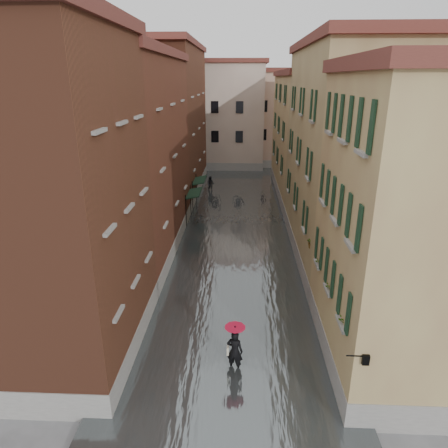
# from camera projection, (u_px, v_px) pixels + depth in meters

# --- Properties ---
(ground) EXTENTS (120.00, 120.00, 0.00)m
(ground) POSITION_uv_depth(u_px,v_px,m) (232.00, 325.00, 19.36)
(ground) COLOR #57575A
(ground) RESTS_ON ground
(floodwater) EXTENTS (10.00, 60.00, 0.20)m
(floodwater) POSITION_uv_depth(u_px,v_px,m) (236.00, 229.00, 31.52)
(floodwater) COLOR #4E5557
(floodwater) RESTS_ON ground
(building_left_near) EXTENTS (6.00, 8.00, 13.00)m
(building_left_near) POSITION_uv_depth(u_px,v_px,m) (52.00, 209.00, 15.55)
(building_left_near) COLOR brown
(building_left_near) RESTS_ON ground
(building_left_mid) EXTENTS (6.00, 14.00, 12.50)m
(building_left_mid) POSITION_uv_depth(u_px,v_px,m) (129.00, 160.00, 25.96)
(building_left_mid) COLOR #58271B
(building_left_mid) RESTS_ON ground
(building_left_far) EXTENTS (6.00, 16.00, 14.00)m
(building_left_far) POSITION_uv_depth(u_px,v_px,m) (169.00, 124.00, 39.77)
(building_left_far) COLOR brown
(building_left_far) RESTS_ON ground
(building_right_near) EXTENTS (6.00, 8.00, 11.50)m
(building_right_near) POSITION_uv_depth(u_px,v_px,m) (414.00, 232.00, 15.21)
(building_right_near) COLOR #98744E
(building_right_near) RESTS_ON ground
(building_right_mid) EXTENTS (6.00, 14.00, 13.00)m
(building_right_mid) POSITION_uv_depth(u_px,v_px,m) (346.00, 158.00, 25.27)
(building_right_mid) COLOR tan
(building_right_mid) RESTS_ON ground
(building_right_far) EXTENTS (6.00, 16.00, 11.50)m
(building_right_far) POSITION_uv_depth(u_px,v_px,m) (309.00, 137.00, 39.60)
(building_right_far) COLOR #98744E
(building_right_far) RESTS_ON ground
(building_end_cream) EXTENTS (12.00, 9.00, 13.00)m
(building_end_cream) POSITION_uv_depth(u_px,v_px,m) (217.00, 117.00, 52.90)
(building_end_cream) COLOR beige
(building_end_cream) RESTS_ON ground
(building_end_pink) EXTENTS (10.00, 9.00, 12.00)m
(building_end_pink) POSITION_uv_depth(u_px,v_px,m) (284.00, 119.00, 54.57)
(building_end_pink) COLOR tan
(building_end_pink) RESTS_ON ground
(awning_near) EXTENTS (1.09, 2.99, 2.80)m
(awning_near) POSITION_uv_depth(u_px,v_px,m) (194.00, 194.00, 32.32)
(awning_near) COLOR black
(awning_near) RESTS_ON ground
(awning_far) EXTENTS (1.09, 3.04, 2.80)m
(awning_far) POSITION_uv_depth(u_px,v_px,m) (199.00, 181.00, 36.36)
(awning_far) COLOR black
(awning_far) RESTS_ON ground
(wall_lantern) EXTENTS (0.71, 0.22, 0.35)m
(wall_lantern) POSITION_uv_depth(u_px,v_px,m) (365.00, 359.00, 12.52)
(wall_lantern) COLOR black
(wall_lantern) RESTS_ON ground
(window_planters) EXTENTS (0.59, 8.08, 0.84)m
(window_planters) POSITION_uv_depth(u_px,v_px,m) (326.00, 269.00, 17.29)
(window_planters) COLOR maroon
(window_planters) RESTS_ON ground
(pedestrian_main) EXTENTS (0.85, 0.85, 2.06)m
(pedestrian_main) POSITION_uv_depth(u_px,v_px,m) (235.00, 346.00, 16.01)
(pedestrian_main) COLOR black
(pedestrian_main) RESTS_ON ground
(pedestrian_far) EXTENTS (0.90, 0.75, 1.67)m
(pedestrian_far) POSITION_uv_depth(u_px,v_px,m) (211.00, 184.00, 41.75)
(pedestrian_far) COLOR black
(pedestrian_far) RESTS_ON ground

